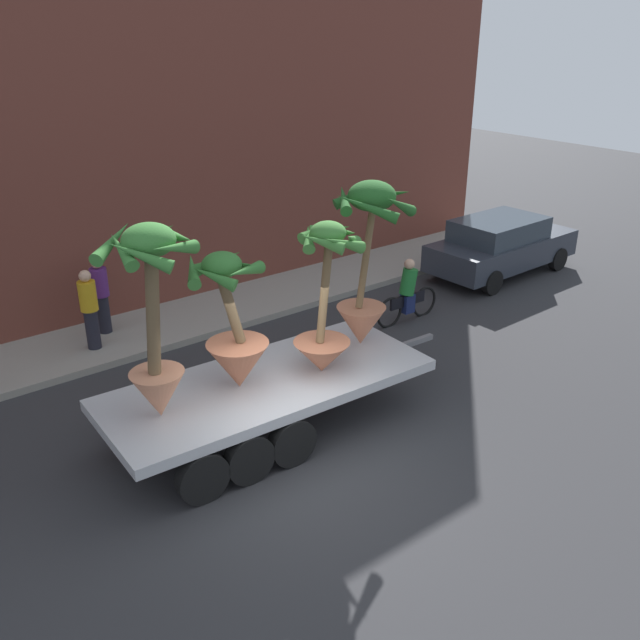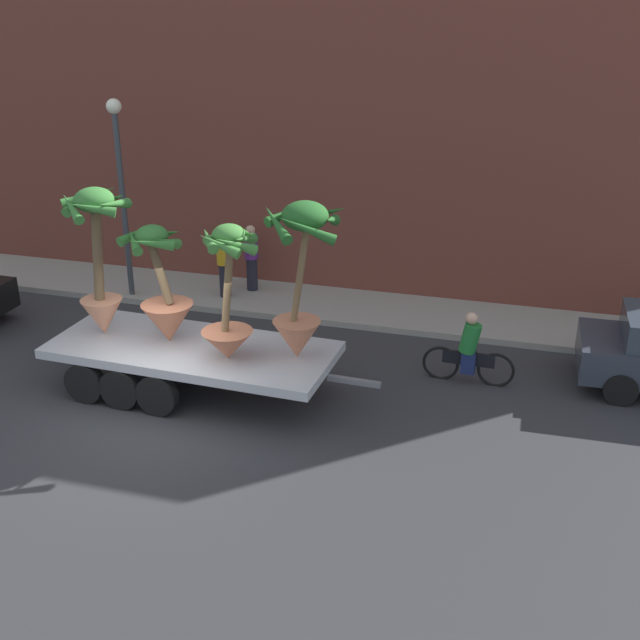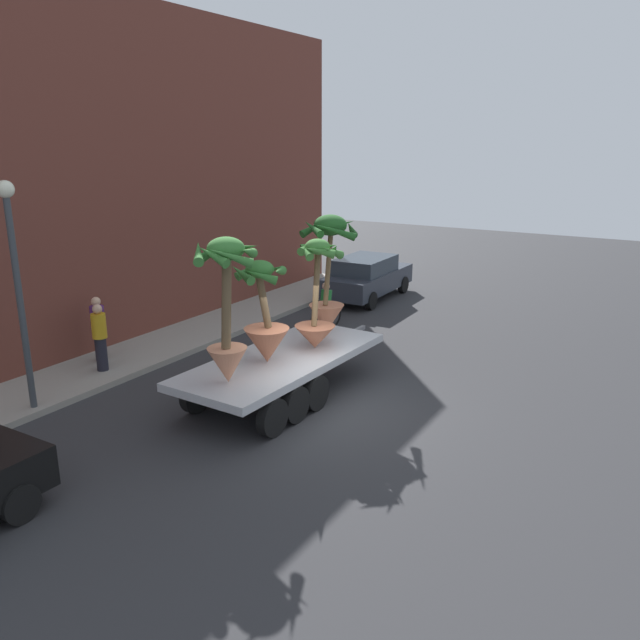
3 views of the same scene
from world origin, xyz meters
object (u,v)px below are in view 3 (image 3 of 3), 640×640
(potted_palm_middle, at_px, (265,325))
(potted_palm_front, at_px, (328,274))
(pedestrian_far_left, at_px, (100,336))
(potted_palm_rear, at_px, (226,310))
(potted_palm_extra, at_px, (317,303))
(cyclist, at_px, (326,309))
(parked_car, at_px, (367,277))
(flatbed_trailer, at_px, (276,369))
(street_lamp, at_px, (15,267))
(pedestrian_near_gate, at_px, (98,328))

(potted_palm_middle, bearing_deg, potted_palm_front, 0.13)
(pedestrian_far_left, bearing_deg, potted_palm_rear, -97.84)
(potted_palm_extra, bearing_deg, potted_palm_middle, 164.79)
(cyclist, xyz_separation_m, pedestrian_far_left, (-6.35, 2.77, 0.37))
(parked_car, bearing_deg, cyclist, -170.05)
(flatbed_trailer, height_order, potted_palm_middle, potted_palm_middle)
(potted_palm_rear, xyz_separation_m, street_lamp, (-1.71, 4.07, 0.73))
(parked_car, height_order, pedestrian_near_gate, pedestrian_near_gate)
(pedestrian_far_left, bearing_deg, potted_palm_front, -53.14)
(parked_car, bearing_deg, street_lamp, 173.36)
(potted_palm_extra, bearing_deg, pedestrian_far_left, 113.58)
(potted_palm_rear, height_order, parked_car, potted_palm_rear)
(flatbed_trailer, height_order, potted_palm_front, potted_palm_front)
(cyclist, bearing_deg, pedestrian_near_gate, 149.93)
(potted_palm_middle, xyz_separation_m, parked_car, (9.93, 2.54, -1.03))
(pedestrian_far_left, xyz_separation_m, street_lamp, (-2.34, -0.52, 2.19))
(flatbed_trailer, xyz_separation_m, parked_car, (9.64, 2.60, 0.07))
(potted_palm_extra, distance_m, street_lamp, 6.45)
(potted_palm_extra, relative_size, pedestrian_far_left, 1.51)
(potted_palm_front, distance_m, street_lamp, 7.08)
(potted_palm_rear, distance_m, potted_palm_extra, 2.87)
(flatbed_trailer, height_order, potted_palm_rear, potted_palm_rear)
(parked_car, xyz_separation_m, pedestrian_near_gate, (-10.12, 2.65, 0.21))
(potted_palm_rear, bearing_deg, potted_palm_middle, 0.98)
(pedestrian_near_gate, bearing_deg, potted_palm_rear, -102.13)
(potted_palm_front, relative_size, potted_palm_extra, 1.15)
(flatbed_trailer, relative_size, parked_car, 1.46)
(potted_palm_extra, bearing_deg, pedestrian_near_gate, 106.75)
(potted_palm_extra, distance_m, cyclist, 4.93)
(potted_palm_front, relative_size, cyclist, 1.62)
(potted_palm_rear, distance_m, street_lamp, 4.48)
(cyclist, bearing_deg, potted_palm_extra, -152.20)
(cyclist, bearing_deg, pedestrian_far_left, 156.41)
(potted_palm_front, xyz_separation_m, pedestrian_far_left, (-3.42, 4.57, -1.44))
(parked_car, relative_size, street_lamp, 0.93)
(flatbed_trailer, relative_size, potted_palm_rear, 2.21)
(potted_palm_rear, relative_size, cyclist, 1.61)
(potted_palm_extra, distance_m, parked_car, 9.02)
(flatbed_trailer, bearing_deg, street_lamp, 128.93)
(potted_palm_middle, height_order, cyclist, potted_palm_middle)
(potted_palm_rear, bearing_deg, potted_palm_front, 0.41)
(potted_palm_rear, xyz_separation_m, pedestrian_near_gate, (1.12, 5.22, -1.46))
(flatbed_trailer, xyz_separation_m, potted_palm_extra, (1.20, -0.35, 1.31))
(potted_palm_rear, height_order, potted_palm_front, potted_palm_front)
(potted_palm_rear, bearing_deg, potted_palm_extra, -7.78)
(potted_palm_front, distance_m, cyclist, 3.89)
(parked_car, height_order, pedestrian_far_left, pedestrian_far_left)
(pedestrian_near_gate, relative_size, pedestrian_far_left, 1.00)
(potted_palm_rear, bearing_deg, street_lamp, 112.78)
(potted_palm_extra, height_order, street_lamp, street_lamp)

